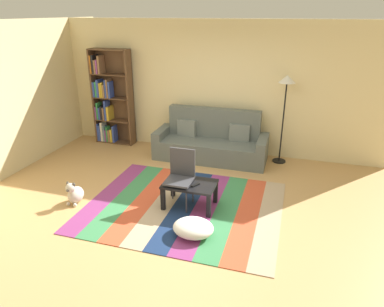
% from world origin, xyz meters
% --- Properties ---
extents(ground_plane, '(14.00, 14.00, 0.00)m').
position_xyz_m(ground_plane, '(0.00, 0.00, 0.00)').
color(ground_plane, tan).
extents(back_wall, '(6.80, 0.10, 2.70)m').
position_xyz_m(back_wall, '(0.00, 2.55, 1.35)').
color(back_wall, beige).
rests_on(back_wall, ground_plane).
extents(left_wall, '(0.10, 5.50, 2.70)m').
position_xyz_m(left_wall, '(-3.40, 0.75, 1.35)').
color(left_wall, beige).
rests_on(left_wall, ground_plane).
extents(rug, '(2.96, 2.44, 0.01)m').
position_xyz_m(rug, '(0.07, 0.01, 0.00)').
color(rug, '#843370').
rests_on(rug, ground_plane).
extents(couch, '(2.26, 0.80, 1.00)m').
position_xyz_m(couch, '(0.01, 2.02, 0.34)').
color(couch, '#59605B').
rests_on(couch, ground_plane).
extents(bookshelf, '(0.90, 0.28, 2.10)m').
position_xyz_m(bookshelf, '(-2.44, 2.31, 0.98)').
color(bookshelf, brown).
rests_on(bookshelf, ground_plane).
extents(coffee_table, '(0.79, 0.52, 0.39)m').
position_xyz_m(coffee_table, '(0.16, 0.04, 0.34)').
color(coffee_table, black).
rests_on(coffee_table, rug).
extents(pouf, '(0.56, 0.47, 0.21)m').
position_xyz_m(pouf, '(0.43, -0.67, 0.12)').
color(pouf, white).
rests_on(pouf, rug).
extents(dog, '(0.22, 0.35, 0.40)m').
position_xyz_m(dog, '(-1.61, -0.38, 0.16)').
color(dog, beige).
rests_on(dog, ground_plane).
extents(standing_lamp, '(0.32, 0.32, 1.74)m').
position_xyz_m(standing_lamp, '(1.38, 2.24, 1.45)').
color(standing_lamp, black).
rests_on(standing_lamp, ground_plane).
extents(tv_remote, '(0.11, 0.15, 0.02)m').
position_xyz_m(tv_remote, '(0.27, -0.01, 0.41)').
color(tv_remote, black).
rests_on(tv_remote, coffee_table).
extents(folding_chair, '(0.40, 0.40, 0.90)m').
position_xyz_m(folding_chair, '(0.00, 0.09, 0.53)').
color(folding_chair, '#38383D').
rests_on(folding_chair, ground_plane).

